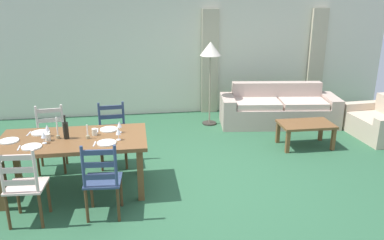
{
  "coord_description": "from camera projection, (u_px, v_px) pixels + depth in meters",
  "views": [
    {
      "loc": [
        -0.76,
        -5.02,
        2.6
      ],
      "look_at": [
        0.04,
        0.42,
        0.75
      ],
      "focal_mm": 36.82,
      "sensor_mm": 36.0,
      "label": 1
    }
  ],
  "objects": [
    {
      "name": "wine_bottle",
      "position": [
        66.0,
        130.0,
        5.05
      ],
      "size": [
        0.07,
        0.07,
        0.32
      ],
      "color": "black",
      "rests_on": "dining_table"
    },
    {
      "name": "curtain_panel_right",
      "position": [
        316.0,
        59.0,
        8.71
      ],
      "size": [
        0.35,
        0.08,
        2.2
      ],
      "primitive_type": "cube",
      "color": "#B9AD90",
      "rests_on": "ground_plane"
    },
    {
      "name": "fork_far_right",
      "position": [
        98.0,
        130.0,
        5.37
      ],
      "size": [
        0.03,
        0.17,
        0.01
      ],
      "primitive_type": "cube",
      "rotation": [
        0.0,
        0.0,
        0.06
      ],
      "color": "silver",
      "rests_on": "dining_table"
    },
    {
      "name": "coffee_cup_primary",
      "position": [
        95.0,
        132.0,
        5.19
      ],
      "size": [
        0.07,
        0.07,
        0.09
      ],
      "primitive_type": "cylinder",
      "color": "beige",
      "rests_on": "dining_table"
    },
    {
      "name": "dinner_plate_far_left",
      "position": [
        40.0,
        133.0,
        5.27
      ],
      "size": [
        0.24,
        0.24,
        0.02
      ],
      "primitive_type": "cylinder",
      "color": "white",
      "rests_on": "dining_table"
    },
    {
      "name": "fork_near_right",
      "position": [
        94.0,
        144.0,
        4.9
      ],
      "size": [
        0.03,
        0.17,
        0.01
      ],
      "primitive_type": "cube",
      "rotation": [
        0.0,
        0.0,
        -0.08
      ],
      "color": "silver",
      "rests_on": "dining_table"
    },
    {
      "name": "coffee_table",
      "position": [
        306.0,
        127.0,
        6.71
      ],
      "size": [
        0.9,
        0.56,
        0.42
      ],
      "color": "brown",
      "rests_on": "ground_plane"
    },
    {
      "name": "wine_glass_near_left",
      "position": [
        43.0,
        135.0,
        4.89
      ],
      "size": [
        0.06,
        0.06,
        0.16
      ],
      "color": "white",
      "rests_on": "dining_table"
    },
    {
      "name": "dining_chair_near_right",
      "position": [
        102.0,
        180.0,
        4.57
      ],
      "size": [
        0.45,
        0.43,
        0.96
      ],
      "color": "navy",
      "rests_on": "ground_plane"
    },
    {
      "name": "couch",
      "position": [
        278.0,
        110.0,
        7.86
      ],
      "size": [
        2.36,
        1.07,
        0.8
      ],
      "color": "#B89F91",
      "rests_on": "ground_plane"
    },
    {
      "name": "wine_glass_near_right",
      "position": [
        118.0,
        132.0,
        5.01
      ],
      "size": [
        0.06,
        0.06,
        0.16
      ],
      "color": "white",
      "rests_on": "dining_table"
    },
    {
      "name": "fork_near_left",
      "position": [
        19.0,
        148.0,
        4.78
      ],
      "size": [
        0.03,
        0.17,
        0.01
      ],
      "primitive_type": "cube",
      "rotation": [
        0.0,
        0.0,
        0.08
      ],
      "color": "silver",
      "rests_on": "dining_table"
    },
    {
      "name": "coffee_cup_secondary",
      "position": [
        48.0,
        137.0,
        5.01
      ],
      "size": [
        0.07,
        0.07,
        0.09
      ],
      "primitive_type": "cylinder",
      "color": "beige",
      "rests_on": "dining_table"
    },
    {
      "name": "ground_plane",
      "position": [
        193.0,
        179.0,
        5.65
      ],
      "size": [
        9.6,
        9.6,
        0.02
      ],
      "primitive_type": "cube",
      "color": "#2A573A"
    },
    {
      "name": "fork_far_left",
      "position": [
        29.0,
        134.0,
        5.25
      ],
      "size": [
        0.03,
        0.17,
        0.01
      ],
      "primitive_type": "cube",
      "rotation": [
        0.0,
        0.0,
        -0.08
      ],
      "color": "silver",
      "rests_on": "dining_table"
    },
    {
      "name": "dinner_plate_near_left",
      "position": [
        32.0,
        147.0,
        4.8
      ],
      "size": [
        0.24,
        0.24,
        0.02
      ],
      "primitive_type": "cylinder",
      "color": "white",
      "rests_on": "dining_table"
    },
    {
      "name": "dining_chair_far_right",
      "position": [
        113.0,
        135.0,
        5.98
      ],
      "size": [
        0.44,
        0.42,
        0.96
      ],
      "color": "navy",
      "rests_on": "ground_plane"
    },
    {
      "name": "standing_lamp",
      "position": [
        210.0,
        54.0,
        7.49
      ],
      "size": [
        0.4,
        0.4,
        1.64
      ],
      "color": "#332D28",
      "rests_on": "ground_plane"
    },
    {
      "name": "armchair_upholstered",
      "position": [
        381.0,
        123.0,
        7.19
      ],
      "size": [
        0.86,
        1.2,
        0.72
      ],
      "color": "#C4AE95",
      "rests_on": "ground_plane"
    },
    {
      "name": "wine_glass_far_left",
      "position": [
        47.0,
        128.0,
        5.14
      ],
      "size": [
        0.06,
        0.06,
        0.16
      ],
      "color": "white",
      "rests_on": "dining_table"
    },
    {
      "name": "candle_tall",
      "position": [
        58.0,
        132.0,
        5.06
      ],
      "size": [
        0.05,
        0.05,
        0.29
      ],
      "color": "#998C66",
      "rests_on": "dining_table"
    },
    {
      "name": "dinner_plate_near_right",
      "position": [
        107.0,
        143.0,
        4.92
      ],
      "size": [
        0.24,
        0.24,
        0.02
      ],
      "primitive_type": "cylinder",
      "color": "white",
      "rests_on": "dining_table"
    },
    {
      "name": "dining_table",
      "position": [
        73.0,
        144.0,
        5.12
      ],
      "size": [
        1.9,
        0.96,
        0.75
      ],
      "color": "brown",
      "rests_on": "ground_plane"
    },
    {
      "name": "candle_short",
      "position": [
        88.0,
        135.0,
        5.07
      ],
      "size": [
        0.05,
        0.05,
        0.19
      ],
      "color": "#998C66",
      "rests_on": "dining_table"
    },
    {
      "name": "dinner_plate_far_right",
      "position": [
        109.0,
        129.0,
        5.39
      ],
      "size": [
        0.24,
        0.24,
        0.02
      ],
      "primitive_type": "cylinder",
      "color": "white",
      "rests_on": "dining_table"
    },
    {
      "name": "curtain_panel_left",
      "position": [
        210.0,
        62.0,
        8.37
      ],
      "size": [
        0.35,
        0.08,
        2.2
      ],
      "primitive_type": "cube",
      "color": "#B9AD90",
      "rests_on": "ground_plane"
    },
    {
      "name": "dining_chair_far_left",
      "position": [
        51.0,
        139.0,
        5.83
      ],
      "size": [
        0.45,
        0.43,
        0.96
      ],
      "color": "beige",
      "rests_on": "ground_plane"
    },
    {
      "name": "wine_glass_far_right",
      "position": [
        119.0,
        125.0,
        5.27
      ],
      "size": [
        0.06,
        0.06,
        0.16
      ],
      "color": "white",
      "rests_on": "dining_table"
    },
    {
      "name": "dinner_plate_head_west",
      "position": [
        9.0,
        141.0,
        4.99
      ],
      "size": [
        0.24,
        0.24,
        0.02
      ],
      "primitive_type": "cylinder",
      "color": "white",
      "rests_on": "dining_table"
    },
    {
      "name": "dining_chair_near_left",
      "position": [
        25.0,
        186.0,
        4.44
      ],
      "size": [
        0.45,
        0.43,
        0.96
      ],
      "color": "beige",
      "rests_on": "ground_plane"
    },
    {
      "name": "wall_far",
      "position": [
        170.0,
        50.0,
        8.31
      ],
      "size": [
        9.6,
        0.16,
        2.7
      ],
      "primitive_type": "cube",
      "color": "beige",
      "rests_on": "ground_plane"
    }
  ]
}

